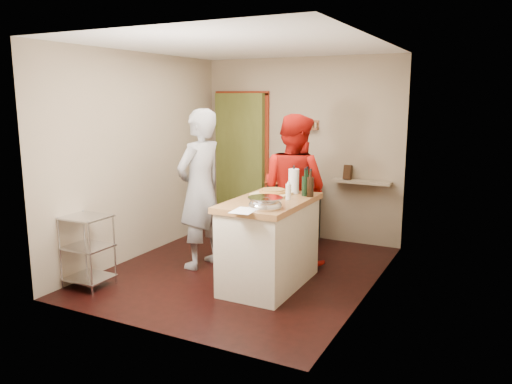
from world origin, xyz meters
TOP-DOWN VIEW (x-y plane):
  - floor at (0.00, 0.00)m, footprint 3.50×3.50m
  - back_wall at (-0.64, 1.78)m, footprint 3.00×0.44m
  - left_wall at (-1.50, 0.00)m, footprint 0.04×3.50m
  - right_wall at (1.50, 0.00)m, footprint 0.04×3.50m
  - ceiling at (0.00, 0.00)m, footprint 3.00×3.50m
  - stove at (0.05, 1.42)m, footprint 0.60×0.63m
  - wire_shelving at (-1.28, -1.20)m, footprint 0.48×0.40m
  - island at (0.47, -0.26)m, footprint 0.75×1.39m
  - person_stripe at (-0.55, -0.07)m, footprint 0.57×0.77m
  - person_red at (0.39, 0.58)m, footprint 1.05×0.91m

SIDE VIEW (x-z plane):
  - floor at x=0.00m, z-range 0.00..0.00m
  - wire_shelving at x=-1.28m, z-range 0.04..0.84m
  - stove at x=0.05m, z-range -0.05..0.95m
  - island at x=0.47m, z-range -0.13..1.14m
  - person_red at x=0.39m, z-range 0.00..1.85m
  - person_stripe at x=-0.55m, z-range 0.00..1.91m
  - back_wall at x=-0.64m, z-range -0.17..2.43m
  - left_wall at x=-1.50m, z-range 0.00..2.60m
  - right_wall at x=1.50m, z-range 0.00..2.60m
  - ceiling at x=0.00m, z-range 2.60..2.62m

